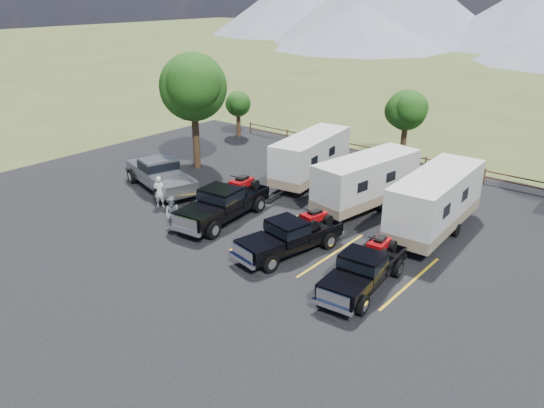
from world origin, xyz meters
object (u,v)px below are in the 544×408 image
Objects in this scene: trailer_center at (367,182)px; person_b at (173,214)px; rig_center at (291,235)px; trailer_right at (435,202)px; tree_big_nw at (193,87)px; trailer_left at (311,158)px; pickup_silver at (160,174)px; person_a at (159,192)px; rig_right at (364,268)px; rig_left at (224,202)px.

person_b is at bearing -114.78° from trailer_center.
person_b is at bearing -151.18° from rig_center.
trailer_right is at bearing 67.70° from rig_center.
rig_center is (12.89, -6.06, -4.66)m from tree_big_nw.
trailer_left is 4.79× the size of person_b.
rig_center is at bearing -126.46° from trailer_right.
pickup_silver is 3.80× the size of person_b.
trailer_center is 0.94× the size of trailer_right.
person_a is at bearing -156.44° from trailer_right.
person_a is 1.00× the size of person_b.
trailer_right is at bearing 0.86° from tree_big_nw.
rig_right is at bearing -51.19° from trailer_center.
tree_big_nw is at bearing 99.18° from person_b.
trailer_left is at bearing 154.82° from pickup_silver.
trailer_center is at bearing 167.67° from trailer_right.
trailer_left is at bearing 53.28° from person_b.
tree_big_nw reaches higher than pickup_silver.
trailer_center is 11.67m from person_a.
rig_right is at bearing 4.10° from rig_center.
rig_center is 0.67× the size of trailer_left.
tree_big_nw is 10.46m from rig_left.
trailer_center is at bearing 102.47° from rig_center.
rig_right is 13.43m from person_a.
trailer_left is (-5.09, 8.70, 0.68)m from rig_center.
tree_big_nw is 0.86× the size of trailer_right.
rig_left is 7.95m from trailer_left.
trailer_left is 5.24m from trailer_center.
rig_left reaches higher than person_a.
pickup_silver reaches higher than person_b.
rig_center is 0.64× the size of trailer_right.
rig_left is 1.10× the size of rig_center.
rig_center reaches higher than person_b.
trailer_right reaches higher than rig_right.
trailer_left reaches higher than trailer_center.
person_a is at bearing -172.24° from rig_left.
trailer_center is 4.72× the size of person_b.
trailer_right is (4.24, 6.32, 0.76)m from rig_center.
trailer_center is at bearing 114.67° from rig_right.
trailer_left reaches higher than pickup_silver.
rig_right is 0.65× the size of trailer_center.
trailer_left reaches higher than rig_left.
trailer_left is at bearing 131.93° from rig_center.
rig_right is 3.04× the size of person_a.
rig_center is 0.68× the size of trailer_center.
trailer_left is (-9.35, 9.26, 0.71)m from rig_right.
tree_big_nw is 1.13× the size of pickup_silver.
rig_left is 1.16× the size of rig_right.
trailer_left is at bearing 18.70° from tree_big_nw.
rig_right is at bearing -92.48° from trailer_right.
rig_center is 7.65m from trailer_right.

